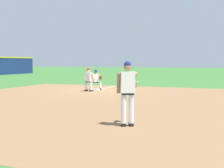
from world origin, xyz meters
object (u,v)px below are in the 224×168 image
at_px(first_baseman, 96,79).
at_px(baserunner, 88,79).
at_px(pitcher, 128,89).
at_px(first_base_bag, 96,90).
at_px(baseball, 101,96).

bearing_deg(first_baseman, baserunner, 177.62).
bearing_deg(pitcher, first_base_bag, 28.45).
distance_m(baseball, baserunner, 3.42).
xyz_separation_m(first_base_bag, first_baseman, (0.28, 0.11, 0.69)).
distance_m(baseball, pitcher, 7.42).
xyz_separation_m(baseball, baserunner, (2.69, 1.97, 0.76)).
bearing_deg(baseball, baserunner, 36.31).
relative_size(first_base_bag, pitcher, 0.20).
bearing_deg(first_base_bag, pitcher, -151.55).
relative_size(baseball, first_baseman, 0.06).
distance_m(first_base_bag, first_baseman, 0.75).
bearing_deg(baserunner, baseball, -143.69).
height_order(baseball, first_baseman, first_baseman).
distance_m(first_base_bag, baseball, 3.94).
relative_size(baseball, pitcher, 0.04).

